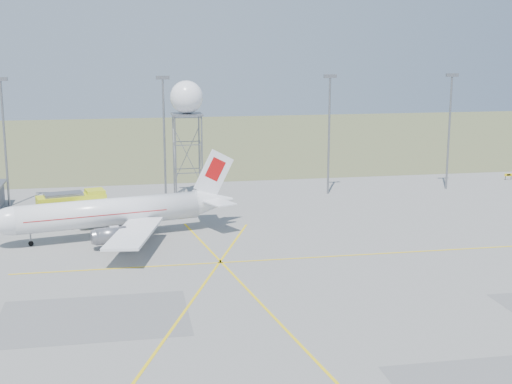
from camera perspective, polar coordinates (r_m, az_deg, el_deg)
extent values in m
plane|color=gray|center=(59.25, 6.94, -13.95)|extent=(400.00, 400.00, 0.00)
cube|color=#516537|center=(193.18, -5.61, 4.16)|extent=(400.00, 120.00, 0.03)
cylinder|color=slate|center=(119.23, -19.44, 3.61)|extent=(0.36, 0.36, 20.00)
cube|color=slate|center=(118.32, -19.78, 8.50)|extent=(2.20, 0.50, 0.60)
cylinder|color=slate|center=(117.98, -7.34, 4.11)|extent=(0.36, 0.36, 20.00)
cube|color=slate|center=(117.06, -7.47, 9.06)|extent=(2.20, 0.50, 0.60)
cylinder|color=slate|center=(122.76, 5.86, 4.44)|extent=(0.36, 0.36, 20.00)
cube|color=slate|center=(121.88, 5.96, 9.21)|extent=(2.20, 0.50, 0.60)
cylinder|color=slate|center=(130.67, 15.18, 4.54)|extent=(0.36, 0.36, 20.00)
cube|color=slate|center=(129.84, 15.43, 9.01)|extent=(2.20, 0.50, 0.60)
cylinder|color=black|center=(144.32, 19.32, 1.08)|extent=(0.10, 0.10, 0.80)
cylinder|color=black|center=(144.92, 19.74, 1.10)|extent=(0.10, 0.10, 0.80)
cube|color=yellow|center=(144.52, 19.55, 1.31)|extent=(1.60, 0.15, 0.50)
cube|color=black|center=(144.45, 19.56, 1.30)|extent=(0.80, 0.03, 0.30)
cylinder|color=white|center=(97.10, -11.67, -1.60)|extent=(24.39, 8.68, 3.72)
ellipsoid|color=white|center=(95.66, -18.79, -2.19)|extent=(6.59, 4.87, 3.72)
cube|color=black|center=(95.48, -19.47, -1.92)|extent=(1.80, 2.29, 0.91)
cone|color=white|center=(100.78, -3.37, -0.71)|extent=(6.23, 4.80, 3.72)
cube|color=white|center=(100.01, -3.40, 1.47)|extent=(5.88, 1.52, 6.99)
cube|color=#B90C0D|center=(99.95, -3.30, 1.84)|extent=(3.20, 0.98, 3.58)
cube|color=white|center=(103.29, -4.16, -0.15)|extent=(3.97, 5.62, 0.17)
cube|color=white|center=(97.79, -3.05, -0.82)|extent=(3.97, 5.62, 0.17)
cube|color=white|center=(105.56, -11.80, -1.04)|extent=(12.67, 14.45, 0.33)
cube|color=white|center=(89.65, -9.73, -3.25)|extent=(7.91, 15.50, 0.33)
cylinder|color=slate|center=(102.51, -12.73, -1.95)|extent=(4.26, 2.90, 2.14)
cylinder|color=slate|center=(92.23, -11.54, -3.44)|extent=(4.26, 2.90, 2.14)
cube|color=#B90C0D|center=(96.76, -12.76, -1.64)|extent=(18.95, 7.55, 0.11)
cylinder|color=black|center=(96.55, -17.56, -3.90)|extent=(0.77, 0.77, 0.84)
cube|color=black|center=(98.21, -10.54, -3.27)|extent=(2.07, 5.64, 0.84)
cylinder|color=slate|center=(98.10, -10.54, -3.03)|extent=(0.26, 0.26, 1.67)
cylinder|color=slate|center=(117.25, -6.45, 2.63)|extent=(0.26, 0.26, 14.13)
cylinder|color=slate|center=(117.64, -4.34, 2.70)|extent=(0.26, 0.26, 14.13)
cylinder|color=slate|center=(121.91, -4.56, 3.02)|extent=(0.26, 0.26, 14.13)
cylinder|color=slate|center=(121.53, -6.60, 2.95)|extent=(0.26, 0.26, 14.13)
cube|color=slate|center=(118.66, -5.55, 6.20)|extent=(4.95, 4.95, 0.27)
sphere|color=white|center=(118.42, -5.58, 7.56)|extent=(5.43, 5.43, 5.43)
cube|color=#BEC717|center=(109.97, -14.54, -0.86)|extent=(10.47, 5.50, 2.44)
cube|color=#BEC717|center=(110.35, -12.76, -0.20)|extent=(3.30, 3.63, 1.55)
cube|color=black|center=(110.47, -12.36, -0.11)|extent=(0.76, 2.83, 1.11)
cube|color=slate|center=(109.51, -15.15, -0.18)|extent=(6.00, 3.85, 0.44)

